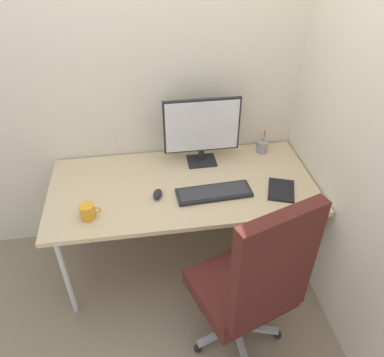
# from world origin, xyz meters

# --- Properties ---
(ground_plane) EXTENTS (8.00, 8.00, 0.00)m
(ground_plane) POSITION_xyz_m (0.00, 0.00, 0.00)
(ground_plane) COLOR gray
(wall_back) EXTENTS (3.48, 0.04, 2.80)m
(wall_back) POSITION_xyz_m (0.00, 0.43, 1.40)
(wall_back) COLOR beige
(wall_back) RESTS_ON ground_plane
(wall_side_right) EXTENTS (0.04, 2.59, 2.80)m
(wall_side_right) POSITION_xyz_m (0.88, -0.26, 1.40)
(wall_side_right) COLOR beige
(wall_side_right) RESTS_ON ground_plane
(desk) EXTENTS (1.70, 0.81, 0.72)m
(desk) POSITION_xyz_m (0.00, 0.00, 0.68)
(desk) COLOR #D1B78C
(desk) RESTS_ON ground_plane
(office_chair) EXTENTS (0.62, 0.62, 1.19)m
(office_chair) POSITION_xyz_m (0.27, -0.73, 0.61)
(office_chair) COLOR black
(office_chair) RESTS_ON ground_plane
(monitor) EXTENTS (0.51, 0.16, 0.47)m
(monitor) POSITION_xyz_m (0.16, 0.24, 0.98)
(monitor) COLOR black
(monitor) RESTS_ON desk
(keyboard) EXTENTS (0.47, 0.18, 0.02)m
(keyboard) POSITION_xyz_m (0.18, -0.13, 0.74)
(keyboard) COLOR black
(keyboard) RESTS_ON desk
(mouse) EXTENTS (0.08, 0.11, 0.04)m
(mouse) POSITION_xyz_m (-0.17, -0.10, 0.75)
(mouse) COLOR black
(mouse) RESTS_ON desk
(pen_holder) EXTENTS (0.08, 0.08, 0.17)m
(pen_holder) POSITION_xyz_m (0.61, 0.30, 0.77)
(pen_holder) COLOR gray
(pen_holder) RESTS_ON desk
(notebook) EXTENTS (0.22, 0.26, 0.01)m
(notebook) POSITION_xyz_m (0.60, -0.16, 0.73)
(notebook) COLOR black
(notebook) RESTS_ON desk
(coffee_mug) EXTENTS (0.12, 0.09, 0.09)m
(coffee_mug) POSITION_xyz_m (-0.58, -0.23, 0.77)
(coffee_mug) COLOR orange
(coffee_mug) RESTS_ON desk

